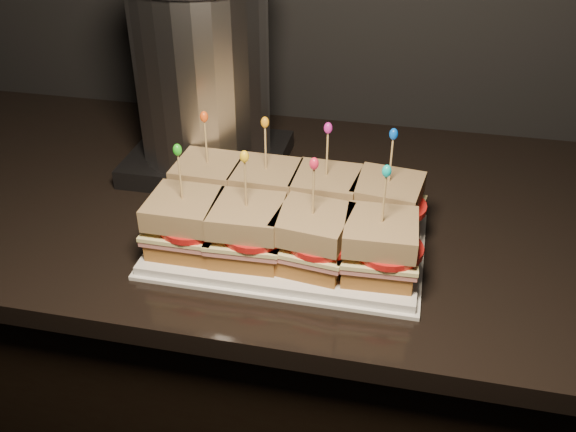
# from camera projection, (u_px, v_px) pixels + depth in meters

# --- Properties ---
(cabinet) EXTENTS (2.23, 0.65, 0.91)m
(cabinet) POSITION_uv_depth(u_px,v_px,m) (328.00, 406.00, 1.32)
(cabinet) COLOR black
(cabinet) RESTS_ON ground
(granite_slab) EXTENTS (2.27, 0.69, 0.03)m
(granite_slab) POSITION_uv_depth(u_px,v_px,m) (338.00, 214.00, 1.07)
(granite_slab) COLOR black
(granite_slab) RESTS_ON cabinet
(platter) EXTENTS (0.39, 0.24, 0.02)m
(platter) POSITION_uv_depth(u_px,v_px,m) (288.00, 242.00, 0.95)
(platter) COLOR white
(platter) RESTS_ON granite_slab
(platter_rim) EXTENTS (0.40, 0.25, 0.01)m
(platter_rim) POSITION_uv_depth(u_px,v_px,m) (288.00, 245.00, 0.96)
(platter_rim) COLOR white
(platter_rim) RESTS_ON granite_slab
(sandwich_0_bread_bot) EXTENTS (0.10, 0.10, 0.03)m
(sandwich_0_bread_bot) POSITION_uv_depth(u_px,v_px,m) (210.00, 201.00, 1.01)
(sandwich_0_bread_bot) COLOR brown
(sandwich_0_bread_bot) RESTS_ON platter
(sandwich_0_ham) EXTENTS (0.11, 0.10, 0.01)m
(sandwich_0_ham) POSITION_uv_depth(u_px,v_px,m) (210.00, 191.00, 1.00)
(sandwich_0_ham) COLOR #CB7367
(sandwich_0_ham) RESTS_ON sandwich_0_bread_bot
(sandwich_0_cheese) EXTENTS (0.11, 0.10, 0.01)m
(sandwich_0_cheese) POSITION_uv_depth(u_px,v_px,m) (209.00, 188.00, 1.00)
(sandwich_0_cheese) COLOR #F4EB97
(sandwich_0_cheese) RESTS_ON sandwich_0_ham
(sandwich_0_tomato) EXTENTS (0.09, 0.09, 0.01)m
(sandwich_0_tomato) POSITION_uv_depth(u_px,v_px,m) (215.00, 186.00, 0.99)
(sandwich_0_tomato) COLOR red
(sandwich_0_tomato) RESTS_ON sandwich_0_cheese
(sandwich_0_bread_top) EXTENTS (0.10, 0.10, 0.03)m
(sandwich_0_bread_top) POSITION_uv_depth(u_px,v_px,m) (208.00, 172.00, 0.98)
(sandwich_0_bread_top) COLOR #532711
(sandwich_0_bread_top) RESTS_ON sandwich_0_tomato
(sandwich_0_pick) EXTENTS (0.00, 0.00, 0.09)m
(sandwich_0_pick) POSITION_uv_depth(u_px,v_px,m) (206.00, 145.00, 0.96)
(sandwich_0_pick) COLOR tan
(sandwich_0_pick) RESTS_ON sandwich_0_bread_top
(sandwich_0_frill) EXTENTS (0.01, 0.01, 0.02)m
(sandwich_0_frill) POSITION_uv_depth(u_px,v_px,m) (204.00, 117.00, 0.93)
(sandwich_0_frill) COLOR #EE5116
(sandwich_0_frill) RESTS_ON sandwich_0_pick
(sandwich_1_bread_bot) EXTENTS (0.09, 0.09, 0.03)m
(sandwich_1_bread_bot) POSITION_uv_depth(u_px,v_px,m) (267.00, 207.00, 0.99)
(sandwich_1_bread_bot) COLOR brown
(sandwich_1_bread_bot) RESTS_ON platter
(sandwich_1_ham) EXTENTS (0.10, 0.10, 0.01)m
(sandwich_1_ham) POSITION_uv_depth(u_px,v_px,m) (267.00, 198.00, 0.99)
(sandwich_1_ham) COLOR #CB7367
(sandwich_1_ham) RESTS_ON sandwich_1_bread_bot
(sandwich_1_cheese) EXTENTS (0.11, 0.10, 0.01)m
(sandwich_1_cheese) POSITION_uv_depth(u_px,v_px,m) (266.00, 194.00, 0.98)
(sandwich_1_cheese) COLOR #F4EB97
(sandwich_1_cheese) RESTS_ON sandwich_1_ham
(sandwich_1_tomato) EXTENTS (0.09, 0.09, 0.01)m
(sandwich_1_tomato) POSITION_uv_depth(u_px,v_px,m) (273.00, 192.00, 0.97)
(sandwich_1_tomato) COLOR red
(sandwich_1_tomato) RESTS_ON sandwich_1_cheese
(sandwich_1_bread_top) EXTENTS (0.10, 0.10, 0.03)m
(sandwich_1_bread_top) POSITION_uv_depth(u_px,v_px,m) (266.00, 178.00, 0.97)
(sandwich_1_bread_top) COLOR #532711
(sandwich_1_bread_top) RESTS_ON sandwich_1_tomato
(sandwich_1_pick) EXTENTS (0.00, 0.00, 0.09)m
(sandwich_1_pick) POSITION_uv_depth(u_px,v_px,m) (266.00, 150.00, 0.94)
(sandwich_1_pick) COLOR tan
(sandwich_1_pick) RESTS_ON sandwich_1_bread_top
(sandwich_1_frill) EXTENTS (0.01, 0.01, 0.02)m
(sandwich_1_frill) POSITION_uv_depth(u_px,v_px,m) (265.00, 122.00, 0.92)
(sandwich_1_frill) COLOR orange
(sandwich_1_frill) RESTS_ON sandwich_1_pick
(sandwich_2_bread_bot) EXTENTS (0.10, 0.10, 0.03)m
(sandwich_2_bread_bot) POSITION_uv_depth(u_px,v_px,m) (325.00, 214.00, 0.98)
(sandwich_2_bread_bot) COLOR brown
(sandwich_2_bread_bot) RESTS_ON platter
(sandwich_2_ham) EXTENTS (0.11, 0.10, 0.01)m
(sandwich_2_ham) POSITION_uv_depth(u_px,v_px,m) (325.00, 204.00, 0.97)
(sandwich_2_ham) COLOR #CB7367
(sandwich_2_ham) RESTS_ON sandwich_2_bread_bot
(sandwich_2_cheese) EXTENTS (0.11, 0.10, 0.01)m
(sandwich_2_cheese) POSITION_uv_depth(u_px,v_px,m) (325.00, 200.00, 0.96)
(sandwich_2_cheese) COLOR #F4EB97
(sandwich_2_cheese) RESTS_ON sandwich_2_ham
(sandwich_2_tomato) EXTENTS (0.09, 0.09, 0.01)m
(sandwich_2_tomato) POSITION_uv_depth(u_px,v_px,m) (333.00, 199.00, 0.95)
(sandwich_2_tomato) COLOR red
(sandwich_2_tomato) RESTS_ON sandwich_2_cheese
(sandwich_2_bread_top) EXTENTS (0.10, 0.10, 0.03)m
(sandwich_2_bread_top) POSITION_uv_depth(u_px,v_px,m) (326.00, 184.00, 0.95)
(sandwich_2_bread_top) COLOR #532711
(sandwich_2_bread_top) RESTS_ON sandwich_2_tomato
(sandwich_2_pick) EXTENTS (0.00, 0.00, 0.09)m
(sandwich_2_pick) POSITION_uv_depth(u_px,v_px,m) (327.00, 157.00, 0.92)
(sandwich_2_pick) COLOR tan
(sandwich_2_pick) RESTS_ON sandwich_2_bread_top
(sandwich_2_frill) EXTENTS (0.01, 0.01, 0.02)m
(sandwich_2_frill) POSITION_uv_depth(u_px,v_px,m) (328.00, 128.00, 0.90)
(sandwich_2_frill) COLOR #C21E91
(sandwich_2_frill) RESTS_ON sandwich_2_pick
(sandwich_3_bread_bot) EXTENTS (0.10, 0.10, 0.03)m
(sandwich_3_bread_bot) POSITION_uv_depth(u_px,v_px,m) (385.00, 221.00, 0.96)
(sandwich_3_bread_bot) COLOR brown
(sandwich_3_bread_bot) RESTS_ON platter
(sandwich_3_ham) EXTENTS (0.11, 0.11, 0.01)m
(sandwich_3_ham) POSITION_uv_depth(u_px,v_px,m) (386.00, 211.00, 0.95)
(sandwich_3_ham) COLOR #CB7367
(sandwich_3_ham) RESTS_ON sandwich_3_bread_bot
(sandwich_3_cheese) EXTENTS (0.12, 0.11, 0.01)m
(sandwich_3_cheese) POSITION_uv_depth(u_px,v_px,m) (386.00, 207.00, 0.95)
(sandwich_3_cheese) COLOR #F4EB97
(sandwich_3_cheese) RESTS_ON sandwich_3_ham
(sandwich_3_tomato) EXTENTS (0.09, 0.09, 0.01)m
(sandwich_3_tomato) POSITION_uv_depth(u_px,v_px,m) (395.00, 206.00, 0.94)
(sandwich_3_tomato) COLOR red
(sandwich_3_tomato) RESTS_ON sandwich_3_cheese
(sandwich_3_bread_top) EXTENTS (0.11, 0.11, 0.03)m
(sandwich_3_bread_top) POSITION_uv_depth(u_px,v_px,m) (388.00, 191.00, 0.93)
(sandwich_3_bread_top) COLOR #532711
(sandwich_3_bread_top) RESTS_ON sandwich_3_tomato
(sandwich_3_pick) EXTENTS (0.00, 0.00, 0.09)m
(sandwich_3_pick) POSITION_uv_depth(u_px,v_px,m) (391.00, 163.00, 0.91)
(sandwich_3_pick) COLOR tan
(sandwich_3_pick) RESTS_ON sandwich_3_bread_top
(sandwich_3_frill) EXTENTS (0.01, 0.01, 0.02)m
(sandwich_3_frill) POSITION_uv_depth(u_px,v_px,m) (394.00, 134.00, 0.88)
(sandwich_3_frill) COLOR blue
(sandwich_3_frill) RESTS_ON sandwich_3_pick
(sandwich_4_bread_bot) EXTENTS (0.09, 0.09, 0.03)m
(sandwich_4_bread_bot) POSITION_uv_depth(u_px,v_px,m) (187.00, 239.00, 0.92)
(sandwich_4_bread_bot) COLOR brown
(sandwich_4_bread_bot) RESTS_ON platter
(sandwich_4_ham) EXTENTS (0.10, 0.10, 0.01)m
(sandwich_4_ham) POSITION_uv_depth(u_px,v_px,m) (186.00, 229.00, 0.91)
(sandwich_4_ham) COLOR #CB7367
(sandwich_4_ham) RESTS_ON sandwich_4_bread_bot
(sandwich_4_cheese) EXTENTS (0.10, 0.10, 0.01)m
(sandwich_4_cheese) POSITION_uv_depth(u_px,v_px,m) (185.00, 225.00, 0.91)
(sandwich_4_cheese) COLOR #F4EB97
(sandwich_4_cheese) RESTS_ON sandwich_4_ham
(sandwich_4_tomato) EXTENTS (0.09, 0.09, 0.01)m
(sandwich_4_tomato) POSITION_uv_depth(u_px,v_px,m) (191.00, 224.00, 0.90)
(sandwich_4_tomato) COLOR red
(sandwich_4_tomato) RESTS_ON sandwich_4_cheese
(sandwich_4_bread_top) EXTENTS (0.10, 0.10, 0.03)m
(sandwich_4_bread_top) POSITION_uv_depth(u_px,v_px,m) (183.00, 208.00, 0.89)
(sandwich_4_bread_top) COLOR #532711
(sandwich_4_bread_top) RESTS_ON sandwich_4_tomato
(sandwich_4_pick) EXTENTS (0.00, 0.00, 0.09)m
(sandwich_4_pick) POSITION_uv_depth(u_px,v_px,m) (180.00, 180.00, 0.87)
(sandwich_4_pick) COLOR tan
(sandwich_4_pick) RESTS_ON sandwich_4_bread_top
(sandwich_4_frill) EXTENTS (0.01, 0.01, 0.02)m
(sandwich_4_frill) POSITION_uv_depth(u_px,v_px,m) (177.00, 150.00, 0.84)
(sandwich_4_frill) COLOR green
(sandwich_4_frill) RESTS_ON sandwich_4_pick
(sandwich_5_bread_bot) EXTENTS (0.10, 0.10, 0.03)m
(sandwich_5_bread_bot) POSITION_uv_depth(u_px,v_px,m) (248.00, 247.00, 0.90)
(sandwich_5_bread_bot) COLOR brown
(sandwich_5_bread_bot) RESTS_ON platter
(sandwich_5_ham) EXTENTS (0.11, 0.10, 0.01)m
(sandwich_5_ham) POSITION_uv_depth(u_px,v_px,m) (248.00, 237.00, 0.89)
(sandwich_5_ham) COLOR #CB7367
(sandwich_5_ham) RESTS_ON sandwich_5_bread_bot
(sandwich_5_cheese) EXTENTS (0.11, 0.10, 0.01)m
(sandwich_5_cheese) POSITION_uv_depth(u_px,v_px,m) (247.00, 233.00, 0.89)
(sandwich_5_cheese) COLOR #F4EB97
(sandwich_5_cheese) RESTS_ON sandwich_5_ham
(sandwich_5_tomato) EXTENTS (0.09, 0.09, 0.01)m
(sandwich_5_tomato) POSITION_uv_depth(u_px,v_px,m) (255.00, 232.00, 0.88)
(sandwich_5_tomato) COLOR red
(sandwich_5_tomato) RESTS_ON sandwich_5_cheese
(sandwich_5_bread_top) EXTENTS (0.10, 0.10, 0.03)m
(sandwich_5_bread_top) POSITION_uv_depth(u_px,v_px,m) (247.00, 216.00, 0.88)
(sandwich_5_bread_top) COLOR #532711
(sandwich_5_bread_top) RESTS_ON sandwich_5_tomato
(sandwich_5_pick) EXTENTS (0.00, 0.00, 0.09)m
(sandwich_5_pick) POSITION_uv_depth(u_px,v_px,m) (246.00, 187.00, 0.85)
(sandwich_5_pick) COLOR tan
(sandwich_5_pick) RESTS_ON sandwich_5_bread_top
(sandwich_5_frill) EXTENTS (0.01, 0.01, 0.02)m
(sandwich_5_frill) POSITION_uv_depth(u_px,v_px,m) (244.00, 157.00, 0.83)
(sandwich_5_frill) COLOR yellow
(sandwich_5_frill) RESTS_ON sandwich_5_pick
(sandwich_6_bread_bot) EXTENTS (0.10, 0.10, 0.03)m
(sandwich_6_bread_bot) POSITION_uv_depth(u_px,v_px,m) (312.00, 255.00, 0.89)
(sandwich_6_bread_bot) COLOR brown
(sandwich_6_bread_bot) RESTS_ON platter
(sandwich_6_ham) EXTENTS (0.11, 0.11, 0.01)m
(sandwich_6_ham) POSITION_uv_depth(u_px,v_px,m) (312.00, 245.00, 0.88)
(sandwich_6_ham) COLOR #CB7367
(sandwich_6_ham) RESTS_ON sandwich_6_bread_bot
(sandwich_6_cheese) EXTENTS (0.12, 0.11, 0.01)m
(sandwich_6_cheese) POSITION_uv_depth(u_px,v_px,m) (312.00, 241.00, 0.87)
(sandwich_6_cheese) COLOR #F4EB97
(sandwich_6_cheese) RESTS_ON sandwich_6_ham
(sandwich_6_tomato) EXTENTS (0.09, 0.09, 0.01)m
(sandwich_6_tomato) POSITION_uv_depth(u_px,v_px,m) (320.00, 240.00, 0.86)
(sandwich_6_tomato) COLOR red
(sandwich_6_tomato) RESTS_ON sandwich_6_cheese
(sandwich_6_bread_top) EXTENTS (0.11, 0.11, 0.03)m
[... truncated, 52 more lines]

